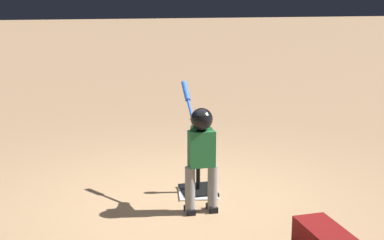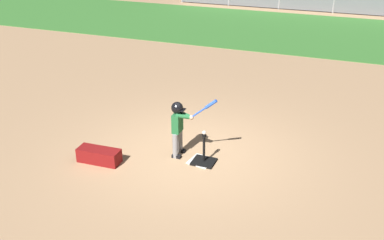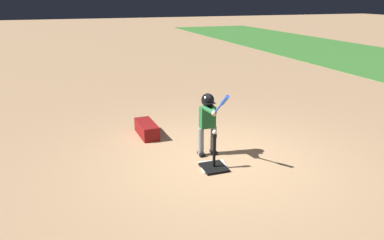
{
  "view_description": "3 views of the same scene",
  "coord_description": "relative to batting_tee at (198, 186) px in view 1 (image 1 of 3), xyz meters",
  "views": [
    {
      "loc": [
        -5.47,
        1.17,
        2.28
      ],
      "look_at": [
        0.32,
        -0.2,
        0.87
      ],
      "focal_mm": 50.0,
      "sensor_mm": 36.0,
      "label": 1
    },
    {
      "loc": [
        2.8,
        -7.43,
        4.44
      ],
      "look_at": [
        -0.06,
        0.01,
        0.74
      ],
      "focal_mm": 42.0,
      "sensor_mm": 36.0,
      "label": 2
    },
    {
      "loc": [
        5.53,
        -2.51,
        2.75
      ],
      "look_at": [
        -0.26,
        -0.46,
        0.71
      ],
      "focal_mm": 35.0,
      "sensor_mm": 36.0,
      "label": 3
    }
  ],
  "objects": [
    {
      "name": "ground_plane",
      "position": [
        -0.29,
        0.27,
        -0.08
      ],
      "size": [
        90.0,
        90.0,
        0.0
      ],
      "primitive_type": "plane",
      "color": "tan"
    },
    {
      "name": "home_plate",
      "position": [
        -0.06,
        0.02,
        -0.07
      ],
      "size": [
        0.5,
        0.5,
        0.02
      ],
      "primitive_type": "cube",
      "rotation": [
        0.0,
        0.0,
        -0.16
      ],
      "color": "white",
      "rests_on": "ground_plane"
    },
    {
      "name": "batting_tee",
      "position": [
        0.0,
        0.0,
        0.0
      ],
      "size": [
        0.44,
        0.4,
        0.61
      ],
      "color": "black",
      "rests_on": "ground_plane"
    },
    {
      "name": "batter_child",
      "position": [
        -0.56,
        0.11,
        0.65
      ],
      "size": [
        0.92,
        0.36,
        1.31
      ],
      "color": "gray",
      "rests_on": "ground_plane"
    },
    {
      "name": "baseball",
      "position": [
        0.0,
        0.0,
        0.57
      ],
      "size": [
        0.07,
        0.07,
        0.07
      ],
      "primitive_type": "sphere",
      "color": "white",
      "rests_on": "batting_tee"
    }
  ]
}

